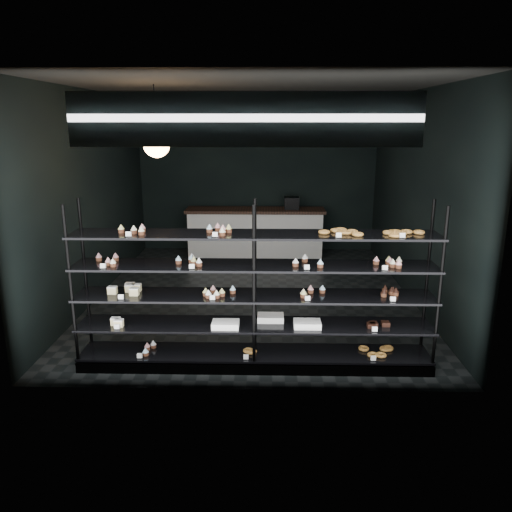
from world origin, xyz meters
The scene contains 5 objects.
room centered at (0.00, 0.00, 1.60)m, with size 5.01×6.01×3.20m.
display_shelf centered at (0.05, -2.45, 0.63)m, with size 4.00×0.50×1.91m.
signage centered at (0.00, -2.93, 2.75)m, with size 3.30×0.05×0.50m.
pendant_lamp centered at (-1.21, -1.21, 2.45)m, with size 0.34×0.34×0.90m.
service_counter centered at (-0.03, 2.50, 0.50)m, with size 2.86×0.65×1.23m.
Camera 1 is at (0.21, -7.71, 2.74)m, focal length 35.00 mm.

